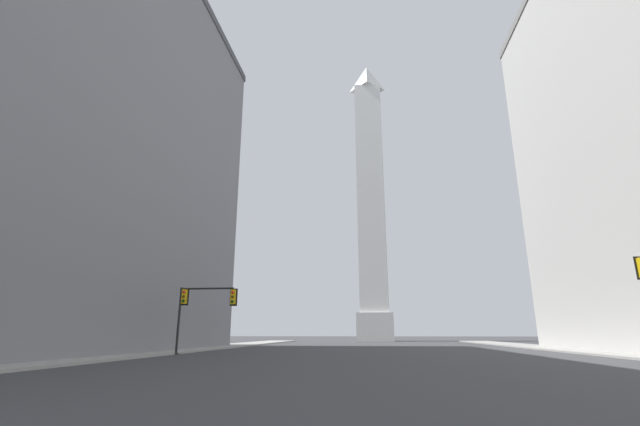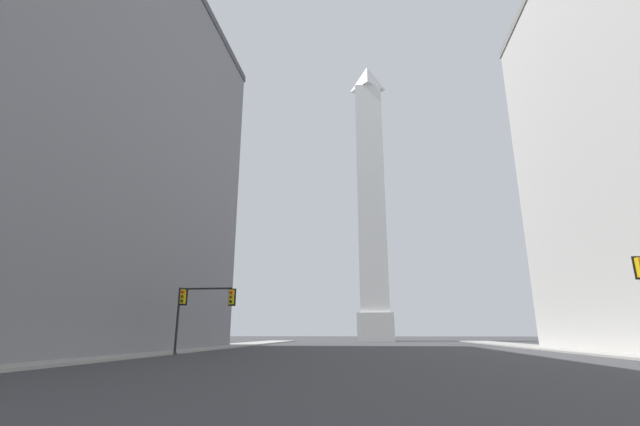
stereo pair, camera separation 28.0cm
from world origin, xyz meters
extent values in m
cube|color=gray|center=(-17.60, 31.11, 0.07)|extent=(5.00, 103.71, 0.15)
cube|color=slate|center=(-30.98, 28.61, 18.24)|extent=(26.61, 46.28, 36.48)
cube|color=silver|center=(0.00, 86.43, 2.64)|extent=(7.02, 7.02, 5.27)
cube|color=white|center=(0.00, 86.43, 30.01)|extent=(5.62, 5.62, 49.48)
pyramid|color=white|center=(0.00, 86.43, 57.85)|extent=(5.62, 5.62, 6.18)
cube|color=black|center=(14.79, 25.43, 5.10)|extent=(0.58, 0.08, 1.32)
cylinder|color=black|center=(-15.10, 31.51, 2.49)|extent=(0.18, 0.18, 4.97)
cylinder|color=#262626|center=(-15.10, 31.51, 0.05)|extent=(0.40, 0.40, 0.10)
cube|color=#E5B20F|center=(-14.81, 31.51, 4.27)|extent=(0.36, 0.36, 1.10)
cube|color=black|center=(-14.82, 31.69, 4.27)|extent=(0.58, 0.07, 1.32)
sphere|color=red|center=(-14.79, 31.32, 4.61)|extent=(0.22, 0.22, 0.22)
sphere|color=#483506|center=(-14.79, 31.32, 4.27)|extent=(0.22, 0.22, 0.22)
sphere|color=#073410|center=(-14.79, 31.32, 3.93)|extent=(0.22, 0.22, 0.22)
cylinder|color=black|center=(-13.00, 31.51, 4.87)|extent=(4.19, 0.14, 0.14)
sphere|color=black|center=(-15.10, 31.51, 4.87)|extent=(0.18, 0.18, 0.18)
cube|color=#E5B20F|center=(-10.90, 31.51, 4.20)|extent=(0.36, 0.36, 1.10)
cube|color=black|center=(-10.92, 31.69, 4.20)|extent=(0.58, 0.07, 1.32)
sphere|color=red|center=(-10.89, 31.32, 4.54)|extent=(0.22, 0.22, 0.22)
sphere|color=#483506|center=(-10.89, 31.32, 4.20)|extent=(0.22, 0.22, 0.22)
sphere|color=#073410|center=(-10.89, 31.32, 3.86)|extent=(0.22, 0.22, 0.22)
camera|label=1|loc=(-0.32, -0.64, 1.58)|focal=24.00mm
camera|label=2|loc=(-0.04, -0.61, 1.58)|focal=24.00mm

